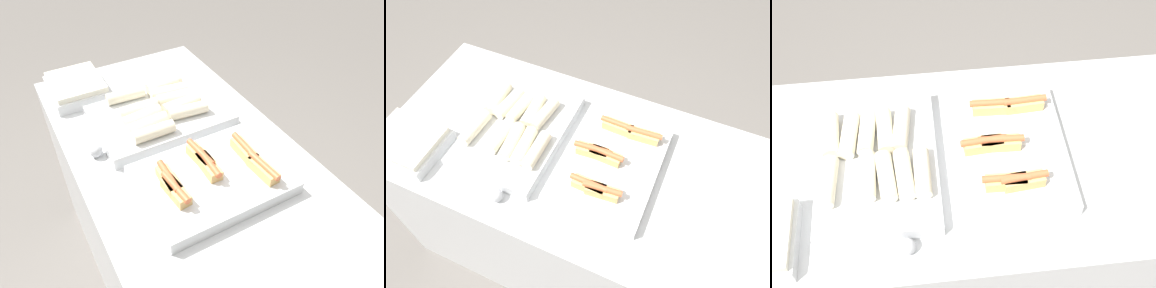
% 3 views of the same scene
% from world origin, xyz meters
% --- Properties ---
extents(ground_plane, '(12.00, 12.00, 0.00)m').
position_xyz_m(ground_plane, '(0.00, 0.00, 0.00)').
color(ground_plane, slate).
extents(counter, '(1.84, 0.80, 0.92)m').
position_xyz_m(counter, '(0.00, 0.00, 0.46)').
color(counter, silver).
rests_on(counter, ground_plane).
extents(tray_hotdogs, '(0.36, 0.48, 0.10)m').
position_xyz_m(tray_hotdogs, '(0.03, 0.00, 0.95)').
color(tray_hotdogs, silver).
rests_on(tray_hotdogs, counter).
extents(tray_wraps, '(0.37, 0.53, 0.10)m').
position_xyz_m(tray_wraps, '(-0.38, -0.00, 0.96)').
color(tray_wraps, silver).
rests_on(tray_wraps, counter).
extents(serving_spoon_near, '(0.23, 0.05, 0.05)m').
position_xyz_m(serving_spoon_near, '(-0.31, -0.30, 0.94)').
color(serving_spoon_near, '#B2B5BA').
rests_on(serving_spoon_near, counter).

